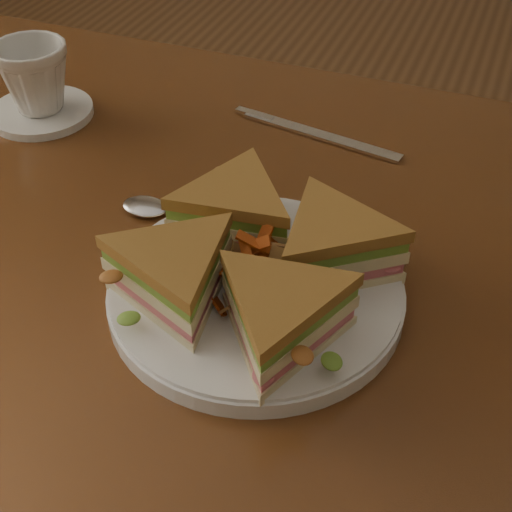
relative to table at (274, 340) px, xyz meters
The scene contains 8 objects.
table is the anchor object (origin of this frame).
plate 0.12m from the table, 91.88° to the right, with size 0.26×0.26×0.02m, color white.
sandwich_wedges 0.15m from the table, 91.88° to the right, with size 0.29×0.29×0.06m.
crisps_mound 0.15m from the table, 91.88° to the right, with size 0.09×0.09×0.05m, color #C14E18, non-canonical shape.
spoon 0.17m from the table, 165.98° to the left, with size 0.18×0.03×0.01m.
knife 0.26m from the table, 100.31° to the left, with size 0.21×0.05×0.00m.
saucer 0.41m from the table, 156.11° to the left, with size 0.12×0.12×0.01m, color white.
coffee_cup 0.42m from the table, 156.11° to the left, with size 0.09×0.09×0.08m, color white.
Camera 1 is at (0.16, -0.47, 1.19)m, focal length 50.00 mm.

